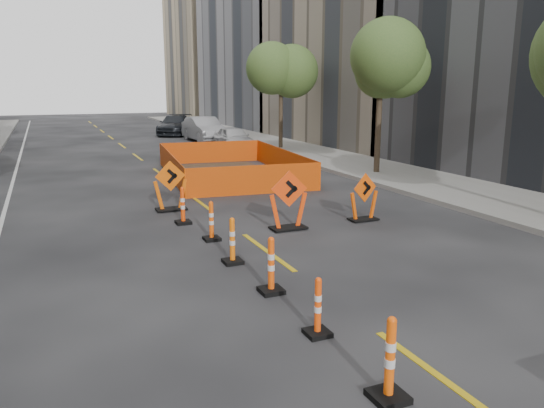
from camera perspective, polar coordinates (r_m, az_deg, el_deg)
name	(u,v)px	position (r m, az deg, el deg)	size (l,w,h in m)	color
ground_plane	(362,320)	(8.94, 9.61, -12.23)	(140.00, 140.00, 0.00)	black
sidewalk_right	(388,172)	(23.40, 12.37, 3.33)	(4.00, 90.00, 0.15)	gray
bld_right_c	(389,35)	(37.51, 12.43, 17.33)	(12.00, 16.00, 14.00)	gray
bld_right_d	(285,16)	(52.03, 1.46, 19.53)	(12.00, 18.00, 20.00)	gray
bld_right_e	(224,51)	(68.94, -5.19, 16.11)	(12.00, 14.00, 16.00)	tan
tree_r_b	(381,66)	(22.78, 11.64, 14.37)	(2.80, 2.80, 5.95)	#382B1E
tree_r_c	(281,72)	(31.53, 0.96, 14.06)	(2.80, 2.80, 5.95)	#382B1E
channelizer_2	(390,359)	(6.73, 12.58, -15.94)	(0.43, 0.43, 1.09)	#F5540A
channelizer_3	(318,307)	(8.18, 4.96, -10.94)	(0.37, 0.37, 0.93)	#FF460A
channelizer_4	(271,265)	(9.71, -0.09, -6.58)	(0.42, 0.42, 1.07)	#FB4D0A
channelizer_5	(232,241)	(11.33, -4.29, -3.94)	(0.40, 0.40, 1.01)	orange
channelizer_6	(211,221)	(13.06, -6.54, -1.81)	(0.39, 0.39, 0.99)	#FB520A
channelizer_7	(183,205)	(14.73, -9.58, -0.15)	(0.41, 0.41, 1.04)	#F7420A
chevron_sign_left	(170,186)	(16.34, -10.88, 1.94)	(1.02, 0.61, 1.53)	#E15709
chevron_sign_center	(288,200)	(13.89, 1.78, 0.40)	(1.05, 0.63, 1.58)	#F13D0A
chevron_sign_right	(364,197)	(15.07, 9.87, 0.75)	(0.91, 0.54, 1.36)	#E64E09
safety_fence	(229,164)	(22.47, -4.64, 4.35)	(4.87, 8.28, 1.04)	#F5470C
parked_car_near	(234,138)	(31.93, -4.16, 7.11)	(1.62, 4.02, 1.37)	silver
parked_car_mid	(204,129)	(36.70, -7.33, 7.98)	(1.76, 5.04, 1.66)	gray
parked_car_far	(175,125)	(42.10, -10.38, 8.36)	(2.13, 5.25, 1.52)	black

